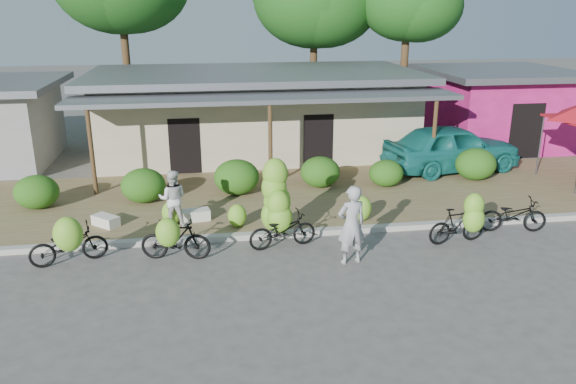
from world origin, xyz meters
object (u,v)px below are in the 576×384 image
(bike_right, at_px, (462,222))
(bike_far_right, at_px, (513,215))
(bike_left, at_px, (174,238))
(sack_far, at_px, (106,221))
(bike_far_left, at_px, (68,243))
(sack_near, at_px, (194,215))
(bystander, at_px, (173,199))
(teal_van, at_px, (452,148))
(vendor, at_px, (351,225))
(bike_center, at_px, (278,211))
(tree_near_right, at_px, (403,0))

(bike_right, bearing_deg, bike_far_right, -77.42)
(bike_left, xyz_separation_m, sack_far, (-1.93, 2.31, -0.33))
(bike_left, bearing_deg, sack_far, 50.48)
(bike_far_left, bearing_deg, sack_near, -68.82)
(bike_far_right, bearing_deg, bike_right, 119.97)
(sack_near, bearing_deg, sack_far, -179.24)
(bike_far_right, relative_size, bystander, 1.19)
(bike_far_right, bearing_deg, bystander, 89.84)
(sack_near, bearing_deg, teal_van, 21.61)
(sack_far, xyz_separation_m, teal_van, (11.55, 3.67, 0.71))
(sack_near, relative_size, teal_van, 0.17)
(bike_right, xyz_separation_m, teal_van, (2.49, 6.16, 0.33))
(sack_far, height_order, vendor, vendor)
(bike_far_left, height_order, bike_center, bike_center)
(bike_left, relative_size, bike_center, 0.80)
(tree_near_right, distance_m, sack_far, 17.67)
(bike_far_left, relative_size, teal_van, 0.37)
(tree_near_right, height_order, bike_left, tree_near_right)
(bike_far_right, distance_m, bystander, 9.15)
(vendor, relative_size, bystander, 1.22)
(tree_near_right, relative_size, bike_right, 4.76)
(bike_far_right, xyz_separation_m, bystander, (-9.01, 1.52, 0.43))
(bike_right, height_order, teal_van, teal_van)
(bike_far_left, height_order, vendor, vendor)
(bike_left, distance_m, bike_center, 2.70)
(bike_right, height_order, vendor, vendor)
(vendor, bearing_deg, bike_left, -20.20)
(bike_right, height_order, sack_far, bike_right)
(bike_center, height_order, bike_far_right, bike_center)
(tree_near_right, bearing_deg, sack_near, -130.86)
(bike_right, xyz_separation_m, bike_far_right, (1.80, 0.67, -0.18))
(bike_far_left, xyz_separation_m, bike_center, (5.02, 0.55, 0.30))
(bike_far_left, distance_m, bike_right, 9.56)
(bike_left, relative_size, bystander, 1.11)
(sack_near, bearing_deg, tree_near_right, 49.14)
(sack_near, bearing_deg, bystander, -148.37)
(sack_near, height_order, vendor, vendor)
(tree_near_right, distance_m, teal_van, 9.28)
(bike_left, relative_size, teal_van, 0.35)
(bike_left, xyz_separation_m, sack_near, (0.45, 2.35, -0.32))
(sack_far, height_order, teal_van, teal_van)
(tree_near_right, bearing_deg, vendor, -113.14)
(bike_left, distance_m, vendor, 4.19)
(sack_far, bearing_deg, bystander, -9.25)
(sack_far, relative_size, teal_van, 0.15)
(bike_far_right, relative_size, sack_near, 2.19)
(bike_left, bearing_deg, bystander, 13.23)
(tree_near_right, xyz_separation_m, bike_right, (-3.14, -13.87, -5.44))
(bike_far_left, relative_size, vendor, 0.98)
(teal_van, bearing_deg, bike_left, 111.85)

